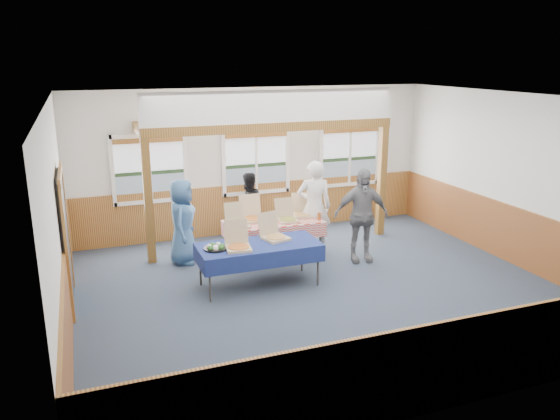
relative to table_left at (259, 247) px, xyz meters
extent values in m
plane|color=#272E40|center=(0.91, -0.51, -0.71)|extent=(8.00, 8.00, 0.00)
plane|color=white|center=(0.91, -0.51, 2.49)|extent=(8.00, 8.00, 0.00)
plane|color=silver|center=(0.91, 2.99, 0.89)|extent=(8.00, 0.00, 8.00)
plane|color=silver|center=(0.91, -4.01, 0.89)|extent=(8.00, 0.00, 8.00)
plane|color=silver|center=(-3.09, -0.51, 0.89)|extent=(0.00, 8.00, 8.00)
plane|color=silver|center=(4.91, -0.51, 0.89)|extent=(0.00, 8.00, 8.00)
cube|color=brown|center=(0.91, 2.96, -0.16)|extent=(7.98, 0.05, 1.10)
cube|color=brown|center=(0.91, -3.99, -0.16)|extent=(7.98, 0.05, 1.10)
cube|color=brown|center=(-3.06, -0.51, -0.16)|extent=(0.05, 6.98, 1.10)
cube|color=brown|center=(4.89, -0.51, -0.16)|extent=(0.05, 6.98, 1.10)
cube|color=#323232|center=(-3.05, 0.39, 0.34)|extent=(0.06, 1.30, 2.10)
cube|color=white|center=(-1.39, 2.93, 0.20)|extent=(1.52, 0.05, 0.08)
cube|color=white|center=(-1.39, 2.93, 1.58)|extent=(1.52, 0.05, 0.08)
cube|color=white|center=(-2.13, 2.93, 0.89)|extent=(0.08, 0.05, 1.46)
cube|color=white|center=(-0.65, 2.93, 0.89)|extent=(0.08, 0.05, 1.46)
cube|color=white|center=(-1.39, 2.93, 0.89)|extent=(0.05, 0.05, 1.30)
cube|color=slate|center=(-1.39, 2.97, 0.50)|extent=(1.40, 0.02, 0.52)
cube|color=#20371B|center=(-1.39, 2.97, 0.80)|extent=(1.40, 0.02, 0.08)
cube|color=silver|center=(-1.39, 2.97, 1.19)|extent=(1.40, 0.02, 0.70)
cube|color=brown|center=(-1.39, 2.91, 1.48)|extent=(1.40, 0.07, 0.10)
cube|color=white|center=(0.91, 2.93, 0.20)|extent=(1.52, 0.05, 0.08)
cube|color=white|center=(0.91, 2.93, 1.58)|extent=(1.52, 0.05, 0.08)
cube|color=white|center=(0.17, 2.93, 0.89)|extent=(0.08, 0.05, 1.46)
cube|color=white|center=(1.65, 2.93, 0.89)|extent=(0.08, 0.05, 1.46)
cube|color=white|center=(0.91, 2.93, 0.89)|extent=(0.05, 0.05, 1.30)
cube|color=slate|center=(0.91, 2.97, 0.50)|extent=(1.40, 0.02, 0.52)
cube|color=#20371B|center=(0.91, 2.97, 0.80)|extent=(1.40, 0.02, 0.08)
cube|color=silver|center=(0.91, 2.97, 1.19)|extent=(1.40, 0.02, 0.70)
cube|color=brown|center=(0.91, 2.91, 1.48)|extent=(1.40, 0.07, 0.10)
cube|color=white|center=(3.21, 2.93, 0.20)|extent=(1.52, 0.05, 0.08)
cube|color=white|center=(3.21, 2.93, 1.58)|extent=(1.52, 0.05, 0.08)
cube|color=white|center=(2.47, 2.93, 0.89)|extent=(0.08, 0.05, 1.46)
cube|color=white|center=(3.95, 2.93, 0.89)|extent=(0.08, 0.05, 1.46)
cube|color=white|center=(3.21, 2.93, 0.89)|extent=(0.05, 0.05, 1.30)
cube|color=slate|center=(3.21, 2.97, 0.50)|extent=(1.40, 0.02, 0.52)
cube|color=#20371B|center=(3.21, 2.97, 0.80)|extent=(1.40, 0.02, 0.08)
cube|color=silver|center=(3.21, 2.97, 1.19)|extent=(1.40, 0.02, 0.70)
cube|color=brown|center=(3.21, 2.91, 1.48)|extent=(1.40, 0.07, 0.10)
cube|color=brown|center=(-1.59, 1.79, 0.49)|extent=(0.15, 0.15, 2.40)
cube|color=brown|center=(3.41, 1.79, 0.49)|extent=(0.15, 0.15, 2.40)
cube|color=brown|center=(0.91, 1.79, 1.78)|extent=(5.15, 0.18, 0.18)
cylinder|color=#323232|center=(-0.95, -0.36, -0.34)|extent=(0.04, 0.04, 0.73)
cylinder|color=#323232|center=(-0.95, 0.36, -0.34)|extent=(0.04, 0.04, 0.73)
cylinder|color=#323232|center=(0.95, -0.36, -0.34)|extent=(0.04, 0.04, 0.73)
cylinder|color=#323232|center=(0.95, 0.36, -0.34)|extent=(0.04, 0.04, 0.73)
cube|color=#323232|center=(0.00, 0.00, 0.03)|extent=(2.18, 1.51, 0.03)
cube|color=navy|center=(0.00, 0.00, 0.05)|extent=(2.26, 1.59, 0.01)
cube|color=navy|center=(0.00, -0.45, -0.10)|extent=(1.94, 0.76, 0.28)
cube|color=navy|center=(0.00, 0.45, -0.10)|extent=(1.94, 0.76, 0.28)
cylinder|color=#323232|center=(-0.16, 0.85, -0.34)|extent=(0.04, 0.04, 0.73)
cylinder|color=#323232|center=(-0.16, 1.49, -0.34)|extent=(0.04, 0.04, 0.73)
cylinder|color=#323232|center=(1.54, 0.85, -0.34)|extent=(0.04, 0.04, 0.73)
cylinder|color=#323232|center=(1.54, 1.49, -0.34)|extent=(0.04, 0.04, 0.73)
cube|color=#323232|center=(0.69, 1.17, 0.03)|extent=(1.97, 1.38, 0.03)
cube|color=red|center=(0.69, 1.17, 0.05)|extent=(2.05, 1.46, 0.01)
cube|color=red|center=(0.69, 0.76, -0.10)|extent=(1.75, 0.71, 0.28)
cube|color=red|center=(0.69, 1.58, -0.10)|extent=(1.75, 0.71, 0.28)
cube|color=tan|center=(-0.40, -0.15, 0.07)|extent=(0.45, 0.45, 0.05)
cylinder|color=orange|center=(-0.40, -0.15, 0.10)|extent=(0.39, 0.39, 0.01)
cube|color=tan|center=(-0.37, 0.09, 0.29)|extent=(0.41, 0.15, 0.39)
cube|color=tan|center=(0.35, 0.12, 0.07)|extent=(0.49, 0.49, 0.04)
cylinder|color=#C3B95A|center=(0.35, 0.12, 0.10)|extent=(0.43, 0.43, 0.01)
cube|color=tan|center=(0.29, 0.35, 0.29)|extent=(0.41, 0.20, 0.39)
cube|color=tan|center=(-0.06, 1.03, 0.07)|extent=(0.39, 0.39, 0.04)
cylinder|color=gold|center=(-0.06, 1.03, 0.10)|extent=(0.34, 0.34, 0.01)
cube|color=tan|center=(-0.07, 1.26, 0.28)|extent=(0.39, 0.10, 0.38)
cube|color=tan|center=(0.34, 1.32, 0.08)|extent=(0.43, 0.43, 0.05)
cylinder|color=orange|center=(0.34, 1.32, 0.11)|extent=(0.37, 0.37, 0.01)
cube|color=tan|center=(0.34, 1.58, 0.31)|extent=(0.43, 0.10, 0.42)
cube|color=tan|center=(0.94, 1.05, 0.07)|extent=(0.38, 0.38, 0.04)
cylinder|color=gold|center=(0.94, 1.05, 0.10)|extent=(0.34, 0.34, 0.01)
cube|color=tan|center=(0.94, 1.28, 0.28)|extent=(0.38, 0.10, 0.37)
cube|color=tan|center=(1.34, 1.27, 0.07)|extent=(0.47, 0.47, 0.04)
cylinder|color=#C3B95A|center=(1.34, 1.27, 0.10)|extent=(0.41, 0.41, 0.01)
cube|color=tan|center=(1.39, 1.50, 0.28)|extent=(0.40, 0.18, 0.38)
cylinder|color=black|center=(-0.75, 0.00, 0.07)|extent=(0.39, 0.39, 0.03)
cylinder|color=white|center=(-0.75, 0.00, 0.09)|extent=(0.09, 0.09, 0.04)
sphere|color=#2F6727|center=(-0.64, 0.00, 0.10)|extent=(0.09, 0.09, 0.09)
sphere|color=beige|center=(-0.68, 0.08, 0.10)|extent=(0.09, 0.09, 0.09)
sphere|color=#2F6727|center=(-0.77, 0.11, 0.10)|extent=(0.09, 0.09, 0.09)
sphere|color=beige|center=(-0.85, 0.05, 0.10)|extent=(0.09, 0.09, 0.09)
sphere|color=#2F6727|center=(-0.85, -0.05, 0.10)|extent=(0.09, 0.09, 0.09)
sphere|color=beige|center=(-0.77, -0.11, 0.10)|extent=(0.09, 0.09, 0.09)
sphere|color=#2F6727|center=(-0.68, -0.08, 0.10)|extent=(0.09, 0.09, 0.09)
cylinder|color=#AB561C|center=(1.54, 0.92, 0.13)|extent=(0.07, 0.07, 0.15)
imported|color=white|center=(1.57, 1.24, 0.23)|extent=(0.78, 0.63, 1.88)
imported|color=black|center=(0.58, 2.50, 0.02)|extent=(0.84, 0.73, 1.46)
imported|color=#3A6191|center=(-1.01, 1.56, 0.11)|extent=(0.77, 0.93, 1.64)
imported|color=slate|center=(2.22, 0.49, 0.20)|extent=(1.13, 0.64, 1.82)
camera|label=1|loc=(-2.70, -8.33, 3.11)|focal=35.00mm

